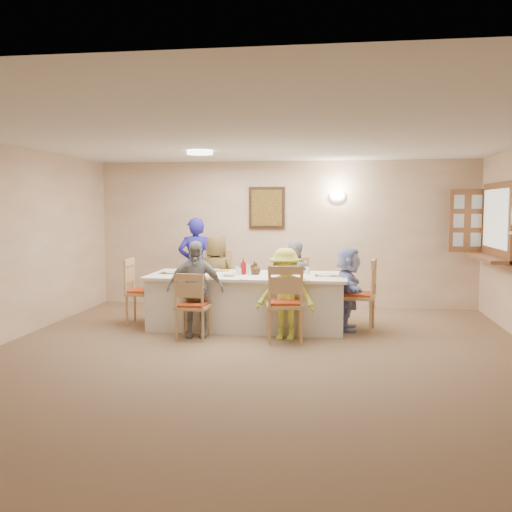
# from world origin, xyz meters

# --- Properties ---
(ground) EXTENTS (7.00, 7.00, 0.00)m
(ground) POSITION_xyz_m (0.00, 0.00, 0.00)
(ground) COLOR brown
(room_walls) EXTENTS (7.00, 7.00, 7.00)m
(room_walls) POSITION_xyz_m (0.00, 0.00, 1.51)
(room_walls) COLOR tan
(room_walls) RESTS_ON ground
(wall_picture) EXTENTS (0.62, 0.05, 0.72)m
(wall_picture) POSITION_xyz_m (-0.30, 3.46, 1.70)
(wall_picture) COLOR #402416
(wall_picture) RESTS_ON room_walls
(wall_sconce) EXTENTS (0.26, 0.09, 0.18)m
(wall_sconce) POSITION_xyz_m (0.90, 3.44, 1.90)
(wall_sconce) COLOR white
(wall_sconce) RESTS_ON room_walls
(ceiling_light) EXTENTS (0.36, 0.36, 0.05)m
(ceiling_light) POSITION_xyz_m (-1.00, 1.50, 2.47)
(ceiling_light) COLOR white
(ceiling_light) RESTS_ON room_walls
(serving_hatch) EXTENTS (0.06, 1.50, 1.15)m
(serving_hatch) POSITION_xyz_m (3.21, 2.40, 1.50)
(serving_hatch) COLOR brown
(serving_hatch) RESTS_ON room_walls
(hatch_sill) EXTENTS (0.30, 1.50, 0.05)m
(hatch_sill) POSITION_xyz_m (3.09, 2.40, 0.97)
(hatch_sill) COLOR brown
(hatch_sill) RESTS_ON room_walls
(shutter_door) EXTENTS (0.55, 0.04, 1.00)m
(shutter_door) POSITION_xyz_m (2.95, 3.16, 1.50)
(shutter_door) COLOR brown
(shutter_door) RESTS_ON room_walls
(dining_table) EXTENTS (2.80, 1.18, 0.76)m
(dining_table) POSITION_xyz_m (-0.36, 1.67, 0.38)
(dining_table) COLOR white
(dining_table) RESTS_ON ground
(chair_back_left) EXTENTS (0.57, 0.57, 1.03)m
(chair_back_left) POSITION_xyz_m (-0.96, 2.47, 0.52)
(chair_back_left) COLOR tan
(chair_back_left) RESTS_ON ground
(chair_back_right) EXTENTS (0.50, 0.50, 0.94)m
(chair_back_right) POSITION_xyz_m (0.24, 2.47, 0.47)
(chair_back_right) COLOR tan
(chair_back_right) RESTS_ON ground
(chair_front_left) EXTENTS (0.44, 0.44, 0.89)m
(chair_front_left) POSITION_xyz_m (-0.96, 0.87, 0.44)
(chair_front_left) COLOR tan
(chair_front_left) RESTS_ON ground
(chair_front_right) EXTENTS (0.54, 0.54, 1.00)m
(chair_front_right) POSITION_xyz_m (0.24, 0.87, 0.50)
(chair_front_right) COLOR tan
(chair_front_right) RESTS_ON ground
(chair_left_end) EXTENTS (0.49, 0.49, 0.98)m
(chair_left_end) POSITION_xyz_m (-1.91, 1.67, 0.49)
(chair_left_end) COLOR tan
(chair_left_end) RESTS_ON ground
(chair_right_end) EXTENTS (0.55, 0.55, 1.01)m
(chair_right_end) POSITION_xyz_m (1.19, 1.67, 0.51)
(chair_right_end) COLOR tan
(chair_right_end) RESTS_ON ground
(diner_back_left) EXTENTS (0.74, 0.58, 1.29)m
(diner_back_left) POSITION_xyz_m (-0.96, 2.35, 0.64)
(diner_back_left) COLOR brown
(diner_back_left) RESTS_ON ground
(diner_back_right) EXTENTS (0.74, 0.65, 1.21)m
(diner_back_right) POSITION_xyz_m (0.24, 2.35, 0.60)
(diner_back_right) COLOR #A8AABB
(diner_back_right) RESTS_ON ground
(diner_front_left) EXTENTS (0.85, 0.56, 1.28)m
(diner_front_left) POSITION_xyz_m (-0.96, 0.99, 0.64)
(diner_front_left) COLOR #979797
(diner_front_left) RESTS_ON ground
(diner_front_right) EXTENTS (0.90, 0.67, 1.19)m
(diner_front_right) POSITION_xyz_m (0.24, 0.99, 0.60)
(diner_front_right) COLOR #E6F94F
(diner_front_right) RESTS_ON ground
(diner_right_end) EXTENTS (1.08, 0.35, 1.17)m
(diner_right_end) POSITION_xyz_m (1.06, 1.67, 0.58)
(diner_right_end) COLOR #949FDD
(diner_right_end) RESTS_ON ground
(caregiver) EXTENTS (0.77, 0.68, 1.55)m
(caregiver) POSITION_xyz_m (-1.41, 2.82, 0.77)
(caregiver) COLOR #2320A0
(caregiver) RESTS_ON ground
(placemat_fl) EXTENTS (0.33, 0.24, 0.01)m
(placemat_fl) POSITION_xyz_m (-0.96, 1.25, 0.76)
(placemat_fl) COLOR #472B19
(placemat_fl) RESTS_ON dining_table
(plate_fl) EXTENTS (0.22, 0.22, 0.01)m
(plate_fl) POSITION_xyz_m (-0.96, 1.25, 0.77)
(plate_fl) COLOR white
(plate_fl) RESTS_ON dining_table
(napkin_fl) EXTENTS (0.13, 0.13, 0.01)m
(napkin_fl) POSITION_xyz_m (-0.78, 1.20, 0.77)
(napkin_fl) COLOR gold
(napkin_fl) RESTS_ON dining_table
(placemat_fr) EXTENTS (0.35, 0.26, 0.01)m
(placemat_fr) POSITION_xyz_m (0.24, 1.25, 0.76)
(placemat_fr) COLOR #472B19
(placemat_fr) RESTS_ON dining_table
(plate_fr) EXTENTS (0.26, 0.26, 0.02)m
(plate_fr) POSITION_xyz_m (0.24, 1.25, 0.77)
(plate_fr) COLOR white
(plate_fr) RESTS_ON dining_table
(napkin_fr) EXTENTS (0.14, 0.14, 0.01)m
(napkin_fr) POSITION_xyz_m (0.42, 1.20, 0.77)
(napkin_fr) COLOR gold
(napkin_fr) RESTS_ON dining_table
(placemat_bl) EXTENTS (0.34, 0.26, 0.01)m
(placemat_bl) POSITION_xyz_m (-0.96, 2.09, 0.76)
(placemat_bl) COLOR #472B19
(placemat_bl) RESTS_ON dining_table
(plate_bl) EXTENTS (0.22, 0.22, 0.01)m
(plate_bl) POSITION_xyz_m (-0.96, 2.09, 0.77)
(plate_bl) COLOR white
(plate_bl) RESTS_ON dining_table
(napkin_bl) EXTENTS (0.14, 0.14, 0.01)m
(napkin_bl) POSITION_xyz_m (-0.78, 2.04, 0.77)
(napkin_bl) COLOR gold
(napkin_bl) RESTS_ON dining_table
(placemat_br) EXTENTS (0.38, 0.28, 0.01)m
(placemat_br) POSITION_xyz_m (0.24, 2.09, 0.76)
(placemat_br) COLOR #472B19
(placemat_br) RESTS_ON dining_table
(plate_br) EXTENTS (0.25, 0.25, 0.02)m
(plate_br) POSITION_xyz_m (0.24, 2.09, 0.77)
(plate_br) COLOR white
(plate_br) RESTS_ON dining_table
(napkin_br) EXTENTS (0.14, 0.14, 0.01)m
(napkin_br) POSITION_xyz_m (0.42, 2.04, 0.77)
(napkin_br) COLOR gold
(napkin_br) RESTS_ON dining_table
(placemat_le) EXTENTS (0.36, 0.27, 0.01)m
(placemat_le) POSITION_xyz_m (-1.46, 1.67, 0.76)
(placemat_le) COLOR #472B19
(placemat_le) RESTS_ON dining_table
(plate_le) EXTENTS (0.23, 0.23, 0.01)m
(plate_le) POSITION_xyz_m (-1.46, 1.67, 0.77)
(plate_le) COLOR white
(plate_le) RESTS_ON dining_table
(napkin_le) EXTENTS (0.15, 0.15, 0.01)m
(napkin_le) POSITION_xyz_m (-1.28, 1.62, 0.77)
(napkin_le) COLOR gold
(napkin_le) RESTS_ON dining_table
(placemat_re) EXTENTS (0.33, 0.24, 0.01)m
(placemat_re) POSITION_xyz_m (0.76, 1.67, 0.76)
(placemat_re) COLOR #472B19
(placemat_re) RESTS_ON dining_table
(plate_re) EXTENTS (0.25, 0.25, 0.02)m
(plate_re) POSITION_xyz_m (0.76, 1.67, 0.77)
(plate_re) COLOR white
(plate_re) RESTS_ON dining_table
(napkin_re) EXTENTS (0.13, 0.13, 0.01)m
(napkin_re) POSITION_xyz_m (0.94, 1.62, 0.77)
(napkin_re) COLOR gold
(napkin_re) RESTS_ON dining_table
(teacup_a) EXTENTS (0.16, 0.16, 0.09)m
(teacup_a) POSITION_xyz_m (-1.13, 1.32, 0.81)
(teacup_a) COLOR white
(teacup_a) RESTS_ON dining_table
(teacup_b) EXTENTS (0.13, 0.13, 0.07)m
(teacup_b) POSITION_xyz_m (0.02, 2.16, 0.80)
(teacup_b) COLOR white
(teacup_b) RESTS_ON dining_table
(bowl_a) EXTENTS (0.32, 0.32, 0.05)m
(bowl_a) POSITION_xyz_m (-0.59, 1.45, 0.78)
(bowl_a) COLOR white
(bowl_a) RESTS_ON dining_table
(bowl_b) EXTENTS (0.34, 0.34, 0.06)m
(bowl_b) POSITION_xyz_m (0.01, 1.90, 0.79)
(bowl_b) COLOR white
(bowl_b) RESTS_ON dining_table
(condiment_ketchup) EXTENTS (0.14, 0.14, 0.23)m
(condiment_ketchup) POSITION_xyz_m (-0.42, 1.68, 0.88)
(condiment_ketchup) COLOR #A40E16
(condiment_ketchup) RESTS_ON dining_table
(condiment_brown) EXTENTS (0.15, 0.15, 0.19)m
(condiment_brown) POSITION_xyz_m (-0.27, 1.72, 0.85)
(condiment_brown) COLOR #462812
(condiment_brown) RESTS_ON dining_table
(condiment_malt) EXTENTS (0.18, 0.18, 0.17)m
(condiment_malt) POSITION_xyz_m (-0.24, 1.68, 0.84)
(condiment_malt) COLOR #462812
(condiment_malt) RESTS_ON dining_table
(drinking_glass) EXTENTS (0.06, 0.06, 0.10)m
(drinking_glass) POSITION_xyz_m (-0.51, 1.72, 0.82)
(drinking_glass) COLOR silver
(drinking_glass) RESTS_ON dining_table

